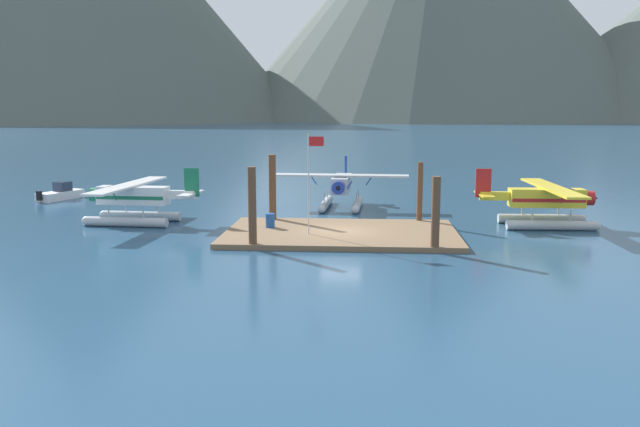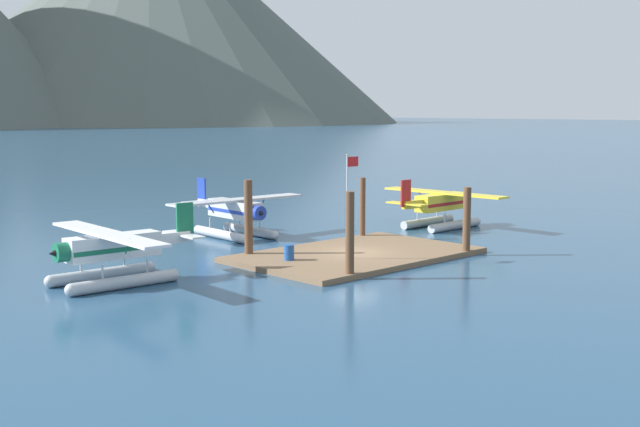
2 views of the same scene
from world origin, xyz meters
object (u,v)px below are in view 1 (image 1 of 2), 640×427
at_px(fuel_drum, 270,220).
at_px(boat_white_open_west, 62,194).
at_px(seaplane_white_port_fwd, 133,201).
at_px(seaplane_yellow_stbd_fwd, 547,203).
at_px(flagpole, 311,172).
at_px(seaplane_silver_bow_centre, 342,188).

bearing_deg(fuel_drum, boat_white_open_west, 146.16).
bearing_deg(seaplane_white_port_fwd, fuel_drum, -13.78).
xyz_separation_m(fuel_drum, seaplane_white_port_fwd, (-9.73, 2.39, 0.84)).
bearing_deg(seaplane_white_port_fwd, seaplane_yellow_stbd_fwd, 1.44).
bearing_deg(flagpole, boat_white_open_west, 145.89).
relative_size(fuel_drum, seaplane_silver_bow_centre, 0.08).
bearing_deg(flagpole, seaplane_silver_bow_centre, 83.54).
bearing_deg(flagpole, fuel_drum, 144.00).
distance_m(flagpole, seaplane_white_port_fwd, 13.46).
relative_size(seaplane_silver_bow_centre, seaplane_white_port_fwd, 1.00).
distance_m(fuel_drum, seaplane_white_port_fwd, 10.06).
distance_m(fuel_drum, seaplane_yellow_stbd_fwd, 18.21).
distance_m(flagpole, fuel_drum, 4.73).
bearing_deg(boat_white_open_west, seaplane_white_port_fwd, -46.76).
xyz_separation_m(flagpole, seaplane_yellow_stbd_fwd, (15.18, 5.08, -2.45)).
bearing_deg(seaplane_yellow_stbd_fwd, seaplane_silver_bow_centre, 152.62).
distance_m(seaplane_silver_bow_centre, boat_white_open_west, 24.66).
xyz_separation_m(fuel_drum, seaplane_silver_bow_centre, (4.13, 10.23, 0.84)).
relative_size(seaplane_yellow_stbd_fwd, boat_white_open_west, 2.22).
distance_m(seaplane_white_port_fwd, seaplane_yellow_stbd_fwd, 27.67).
relative_size(flagpole, seaplane_silver_bow_centre, 0.57).
bearing_deg(seaplane_white_port_fwd, boat_white_open_west, 133.24).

